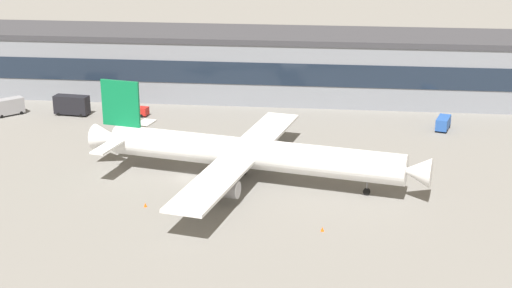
{
  "coord_description": "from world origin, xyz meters",
  "views": [
    {
      "loc": [
        23.49,
        -110.24,
        43.78
      ],
      "look_at": [
        10.83,
        3.69,
        5.0
      ],
      "focal_mm": 51.8,
      "sensor_mm": 36.0,
      "label": 1
    }
  ],
  "objects": [
    {
      "name": "traffic_cone_0",
      "position": [
        -3.87,
        -12.28,
        0.31
      ],
      "size": [
        0.49,
        0.49,
        0.62
      ],
      "primitive_type": "cone",
      "color": "#F2590C",
      "rests_on": "ground_plane"
    },
    {
      "name": "traffic_cone_1",
      "position": [
        1.83,
        -14.07,
        0.31
      ],
      "size": [
        0.49,
        0.49,
        0.62
      ],
      "primitive_type": "cone",
      "color": "#F2590C",
      "rests_on": "ground_plane"
    },
    {
      "name": "stair_truck",
      "position": [
        -44.15,
        31.55,
        1.98
      ],
      "size": [
        5.89,
        5.99,
        3.55
      ],
      "color": "gray",
      "rests_on": "ground_plane"
    },
    {
      "name": "ground_plane",
      "position": [
        0.0,
        0.0,
        0.0
      ],
      "size": [
        600.0,
        600.0,
        0.0
      ],
      "primitive_type": "plane",
      "color": "slate"
    },
    {
      "name": "belt_loader",
      "position": [
        -18.22,
        34.09,
        1.15
      ],
      "size": [
        6.65,
        3.07,
        1.95
      ],
      "color": "red",
      "rests_on": "ground_plane"
    },
    {
      "name": "terminal_building",
      "position": [
        0.0,
        53.37,
        7.35
      ],
      "size": [
        143.74,
        20.33,
        14.66
      ],
      "color": "gray",
      "rests_on": "ground_plane"
    },
    {
      "name": "catering_truck",
      "position": [
        -31.03,
        33.04,
        2.29
      ],
      "size": [
        7.44,
        3.37,
        4.15
      ],
      "color": "black",
      "rests_on": "ground_plane"
    },
    {
      "name": "airliner",
      "position": [
        9.91,
        -0.11,
        4.68
      ],
      "size": [
        56.04,
        48.54,
        14.89
      ],
      "color": "white",
      "rests_on": "ground_plane"
    },
    {
      "name": "crew_van",
      "position": [
        44.74,
        31.26,
        1.46
      ],
      "size": [
        3.59,
        5.61,
        2.55
      ],
      "color": "#2651A5",
      "rests_on": "ground_plane"
    },
    {
      "name": "traffic_cone_2",
      "position": [
        22.37,
        -17.74,
        0.31
      ],
      "size": [
        0.5,
        0.5,
        0.63
      ],
      "primitive_type": "cone",
      "color": "#F2590C",
      "rests_on": "ground_plane"
    }
  ]
}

